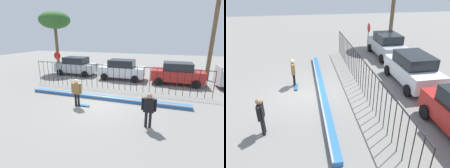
% 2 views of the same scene
% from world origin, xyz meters
% --- Properties ---
extents(ground_plane, '(60.00, 60.00, 0.00)m').
position_xyz_m(ground_plane, '(0.00, 0.00, 0.00)').
color(ground_plane, gray).
extents(bowl_coping_ledge, '(11.00, 0.40, 0.27)m').
position_xyz_m(bowl_coping_ledge, '(0.00, 0.81, 0.12)').
color(bowl_coping_ledge, '#2D6BB7').
rests_on(bowl_coping_ledge, ground).
extents(perimeter_fence, '(14.04, 0.04, 1.92)m').
position_xyz_m(perimeter_fence, '(0.00, 3.10, 1.17)').
color(perimeter_fence, black).
rests_on(perimeter_fence, ground).
extents(skateboarder, '(0.68, 0.26, 1.69)m').
position_xyz_m(skateboarder, '(-1.11, -0.71, 1.01)').
color(skateboarder, black).
rests_on(skateboarder, ground).
extents(skateboard, '(0.80, 0.20, 0.07)m').
position_xyz_m(skateboard, '(-0.77, -0.63, 0.06)').
color(skateboard, '#26598C').
rests_on(skateboard, ground).
extents(camera_operator, '(0.68, 0.26, 1.69)m').
position_xyz_m(camera_operator, '(3.23, -1.91, 1.01)').
color(camera_operator, black).
rests_on(camera_operator, ground).
extents(parked_car_silver, '(4.30, 2.12, 1.90)m').
position_xyz_m(parked_car_silver, '(-5.36, 6.80, 0.97)').
color(parked_car_silver, '#B7BABF').
rests_on(parked_car_silver, ground).
extents(parked_car_white, '(4.30, 2.12, 1.90)m').
position_xyz_m(parked_car_white, '(-0.18, 6.37, 0.97)').
color(parked_car_white, silver).
rests_on(parked_car_white, ground).
extents(stop_sign, '(0.76, 0.07, 2.50)m').
position_xyz_m(stop_sign, '(-6.79, 5.60, 1.62)').
color(stop_sign, slate).
rests_on(stop_sign, ground).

